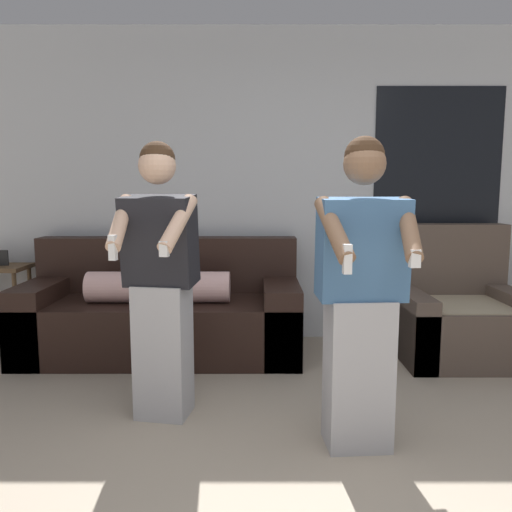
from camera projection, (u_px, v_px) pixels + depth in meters
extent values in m
cube|color=silver|center=(292.00, 187.00, 4.38)|extent=(6.66, 0.06, 2.70)
cube|color=black|center=(440.00, 164.00, 4.31)|extent=(1.10, 0.01, 1.30)
cube|color=black|center=(164.00, 327.00, 4.02)|extent=(2.19, 0.87, 0.46)
cube|color=black|center=(170.00, 264.00, 4.28)|extent=(2.19, 0.22, 0.47)
cube|color=black|center=(46.00, 318.00, 4.01)|extent=(0.28, 0.87, 0.60)
cube|color=black|center=(282.00, 318.00, 4.01)|extent=(0.28, 0.87, 0.60)
cylinder|color=beige|center=(160.00, 287.00, 3.87)|extent=(1.10, 0.24, 0.24)
cube|color=brown|center=(461.00, 330.00, 3.95)|extent=(0.97, 0.88, 0.44)
cube|color=brown|center=(448.00, 259.00, 4.21)|extent=(0.97, 0.20, 0.60)
cube|color=brown|center=(411.00, 324.00, 3.94)|extent=(0.18, 0.88, 0.54)
cube|color=brown|center=(511.00, 324.00, 3.94)|extent=(0.18, 0.88, 0.54)
cube|color=tan|center=(464.00, 303.00, 3.87)|extent=(0.83, 0.70, 0.01)
cube|color=brown|center=(3.00, 267.00, 4.24)|extent=(0.42, 0.36, 0.04)
cylinder|color=brown|center=(18.00, 311.00, 4.15)|extent=(0.04, 0.04, 0.65)
cylinder|color=brown|center=(33.00, 303.00, 4.42)|extent=(0.04, 0.04, 0.65)
cube|color=black|center=(3.00, 259.00, 4.23)|extent=(0.13, 0.02, 0.15)
cube|color=#B2B2B7|center=(165.00, 350.00, 2.92)|extent=(0.33, 0.29, 0.79)
cube|color=black|center=(161.00, 241.00, 2.82)|extent=(0.44, 0.33, 0.52)
sphere|color=#DBAD8E|center=(159.00, 166.00, 2.76)|extent=(0.21, 0.21, 0.21)
sphere|color=#3D2819|center=(159.00, 159.00, 2.76)|extent=(0.20, 0.20, 0.20)
cylinder|color=#DBAD8E|center=(122.00, 222.00, 2.69)|extent=(0.08, 0.35, 0.30)
cube|color=white|center=(115.00, 248.00, 2.56)|extent=(0.04, 0.04, 0.13)
cylinder|color=#DBAD8E|center=(180.00, 223.00, 2.63)|extent=(0.19, 0.36, 0.30)
cube|color=white|center=(166.00, 249.00, 2.51)|extent=(0.05, 0.04, 0.08)
cube|color=#B2B2B7|center=(360.00, 373.00, 2.57)|extent=(0.34, 0.26, 0.78)
cube|color=#3D6693|center=(364.00, 249.00, 2.47)|extent=(0.45, 0.28, 0.51)
sphere|color=brown|center=(366.00, 164.00, 2.41)|extent=(0.21, 0.21, 0.21)
sphere|color=#3D2819|center=(366.00, 156.00, 2.42)|extent=(0.20, 0.20, 0.20)
cylinder|color=brown|center=(336.00, 229.00, 2.30)|extent=(0.16, 0.36, 0.30)
cube|color=white|center=(349.00, 259.00, 2.17)|extent=(0.04, 0.04, 0.13)
cylinder|color=brown|center=(411.00, 229.00, 2.32)|extent=(0.12, 0.36, 0.30)
cube|color=white|center=(417.00, 259.00, 2.19)|extent=(0.05, 0.04, 0.08)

